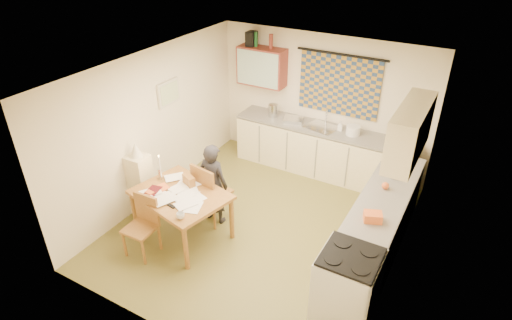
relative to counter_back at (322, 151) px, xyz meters
The scene contains 44 objects.
floor 2.01m from the counter_back, 95.74° to the right, with size 4.00×4.50×0.02m, color brown.
ceiling 2.84m from the counter_back, 95.74° to the right, with size 4.00×4.50×0.02m, color white.
wall_back 0.88m from the counter_back, 122.29° to the left, with size 4.00×0.02×2.50m, color beige.
wall_front 4.29m from the counter_back, 92.66° to the right, with size 4.00×0.02×2.50m, color beige.
wall_left 3.05m from the counter_back, 138.52° to the right, with size 0.02×4.50×2.50m, color beige.
wall_right 2.78m from the counter_back, 47.07° to the right, with size 0.02×4.50×2.50m, color beige.
window_blind 1.23m from the counter_back, 68.92° to the left, with size 1.45×0.03×1.05m, color navy.
curtain_rod 1.77m from the counter_back, 67.40° to the left, with size 0.04×0.04×1.60m, color black.
wall_cabinet 1.91m from the counter_back, behind, with size 0.90×0.34×0.70m, color maroon.
wall_cabinet_glass 1.91m from the counter_back, behind, with size 0.84×0.02×0.64m, color #99B2A5.
upper_cabinet_right 2.57m from the counter_back, 40.59° to the right, with size 0.34×1.30×0.70m, color beige.
framed_print 2.94m from the counter_back, 144.41° to the right, with size 0.04×0.50×0.40m, color beige.
print_canvas 2.92m from the counter_back, 144.10° to the right, with size 0.01×0.42×0.32m, color white.
counter_back is the anchor object (origin of this frame).
counter_right 2.31m from the counter_back, 49.42° to the right, with size 0.62×2.95×0.92m.
stove 3.38m from the counter_back, 63.61° to the right, with size 0.66×0.66×1.02m.
sink 0.43m from the counter_back, behind, with size 0.55×0.45×0.10m, color silver.
tap 0.64m from the counter_back, 102.32° to the left, with size 0.03×0.03×0.28m, color silver.
dish_rack 0.78m from the counter_back, behind, with size 0.35×0.30×0.06m, color silver.
kettle 1.18m from the counter_back, behind, with size 0.18×0.18×0.24m, color silver.
mixing_bowl 0.76m from the counter_back, ahead, with size 0.24×0.24×0.16m, color white.
soap_bottle 0.62m from the counter_back, 10.15° to the left, with size 0.08×0.08×0.17m, color white.
bowl 1.88m from the counter_back, 34.03° to the right, with size 0.27×0.27×0.05m, color white.
orange_bag 2.71m from the counter_back, 55.57° to the right, with size 0.22×0.16×0.12m, color orange.
fruit_orange 2.09m from the counter_back, 43.97° to the right, with size 0.10×0.10×0.10m, color orange.
speaker 2.41m from the counter_back, behind, with size 0.16×0.20×0.26m, color black.
bottle_green 2.35m from the counter_back, behind, with size 0.07×0.07×0.26m, color #195926.
bottle_brown 2.17m from the counter_back, behind, with size 0.07×0.07×0.26m, color maroon.
dining_table 2.93m from the counter_back, 112.55° to the right, with size 1.49×1.25×0.75m.
chair_far 2.37m from the counter_back, 113.76° to the right, with size 0.53×0.53×1.02m.
chair_near 3.58m from the counter_back, 112.78° to the right, with size 0.41×0.41×0.89m.
person 2.36m from the counter_back, 113.20° to the right, with size 0.49×0.33×1.34m, color black.
shelf_stand 3.28m from the counter_back, 128.44° to the right, with size 0.32×0.30×1.04m, color beige.
lampshade 3.35m from the counter_back, 128.44° to the right, with size 0.20×0.20×0.22m, color beige.
letter_rack 2.74m from the counter_back, 114.91° to the right, with size 0.22×0.10×0.16m, color brown.
mug 3.27m from the counter_back, 103.46° to the right, with size 0.15×0.15×0.09m, color white.
magazine 3.30m from the counter_back, 118.95° to the right, with size 0.22×0.27×0.02m, color maroon.
book 3.16m from the counter_back, 119.48° to the right, with size 0.28×0.32×0.02m, color orange.
orange_box 3.31m from the counter_back, 117.00° to the right, with size 0.12×0.08×0.04m, color orange.
eyeglasses 3.20m from the counter_back, 108.90° to the right, with size 0.13×0.04×0.02m, color black.
candle_holder 3.04m from the counter_back, 122.53° to the right, with size 0.06×0.06×0.18m, color silver.
candle 3.07m from the counter_back, 121.92° to the right, with size 0.02×0.02×0.22m, color white.
candle_flame 3.10m from the counter_back, 121.99° to the right, with size 0.02×0.02×0.02m, color #FFCC66.
papers 2.97m from the counter_back, 112.35° to the right, with size 1.05×0.92×0.02m.
Camera 1 is at (2.51, -4.64, 4.25)m, focal length 30.00 mm.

